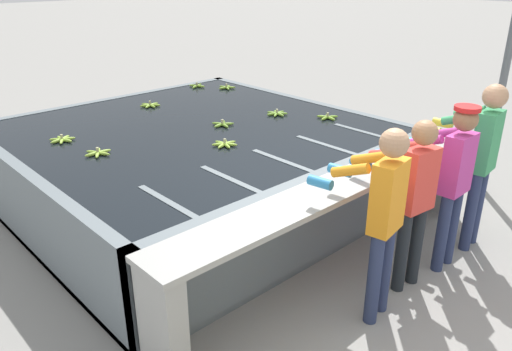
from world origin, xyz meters
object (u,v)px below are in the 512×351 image
banana_bunch_floating_5 (197,86)px  support_post_right (506,66)px  worker_1 (413,191)px  worker_3 (481,152)px  banana_bunch_ledge_0 (402,150)px  worker_0 (382,209)px  banana_bunch_floating_6 (328,117)px  banana_bunch_floating_8 (225,144)px  banana_bunch_floating_7 (62,140)px  banana_bunch_floating_0 (227,87)px  banana_bunch_floating_2 (277,113)px  banana_bunch_floating_4 (98,153)px  banana_bunch_floating_1 (223,124)px  knife_0 (379,168)px  worker_2 (453,173)px  banana_bunch_floating_3 (150,105)px

banana_bunch_floating_5 → support_post_right: (1.58, -3.99, 0.65)m
worker_1 → support_post_right: bearing=9.0°
worker_3 → banana_bunch_ledge_0: 0.74m
worker_0 → banana_bunch_floating_6: worker_0 is taller
banana_bunch_floating_8 → banana_bunch_ledge_0: size_ratio=1.00×
banana_bunch_floating_7 → banana_bunch_floating_0: bearing=13.5°
worker_3 → banana_bunch_floating_8: size_ratio=6.07×
banana_bunch_floating_2 → worker_0: bearing=-118.7°
worker_1 → worker_3: size_ratio=0.92×
banana_bunch_floating_4 → banana_bunch_floating_5: same height
banana_bunch_ledge_0 → banana_bunch_floating_2: bearing=88.7°
banana_bunch_floating_0 → banana_bunch_floating_7: (-2.91, -0.70, -0.00)m
worker_0 → banana_bunch_floating_1: (0.56, 2.61, -0.02)m
banana_bunch_floating_4 → banana_bunch_ledge_0: 3.10m
worker_0 → knife_0: bearing=35.8°
banana_bunch_floating_5 → banana_bunch_floating_2: bearing=-95.7°
worker_2 → banana_bunch_floating_8: (-0.98, 2.06, -0.01)m
banana_bunch_floating_4 → banana_bunch_floating_7: 0.66m
worker_1 → banana_bunch_floating_2: worker_1 is taller
banana_bunch_ledge_0 → knife_0: (-0.56, -0.10, -0.01)m
worker_1 → banana_bunch_floating_4: (-1.54, 2.65, 0.02)m
worker_1 → banana_bunch_floating_3: (-0.16, 3.90, 0.02)m
worker_3 → banana_bunch_floating_0: (0.18, 4.07, -0.07)m
worker_1 → support_post_right: (2.58, 0.41, 0.67)m
banana_bunch_floating_8 → worker_1: bearing=-77.7°
banana_bunch_floating_7 → knife_0: size_ratio=0.83×
banana_bunch_floating_3 → banana_bunch_floating_8: same height
banana_bunch_ledge_0 → banana_bunch_floating_3: bearing=105.6°
worker_0 → banana_bunch_floating_5: bearing=70.7°
worker_2 → banana_bunch_floating_6: bearing=72.7°
knife_0 → worker_1: bearing=-113.3°
banana_bunch_floating_2 → banana_bunch_floating_3: 1.75m
banana_bunch_floating_2 → banana_bunch_floating_4: bearing=174.8°
banana_bunch_floating_6 → support_post_right: 2.16m
banana_bunch_floating_2 → banana_bunch_floating_7: same height
worker_1 → banana_bunch_floating_7: worker_1 is taller
banana_bunch_floating_3 → banana_bunch_floating_8: (-0.28, -1.92, 0.00)m
banana_bunch_floating_6 → worker_2: bearing=-107.3°
worker_0 → worker_1: 0.57m
banana_bunch_floating_4 → banana_bunch_ledge_0: bearing=-41.7°
banana_bunch_floating_2 → banana_bunch_floating_6: bearing=-58.0°
worker_1 → banana_bunch_floating_8: bearing=102.3°
banana_bunch_floating_4 → worker_1: bearing=-59.8°
banana_bunch_ledge_0 → banana_bunch_floating_6: bearing=73.4°
banana_bunch_floating_1 → banana_bunch_floating_6: bearing=-29.9°
banana_bunch_floating_3 → banana_bunch_floating_6: size_ratio=1.02×
worker_2 → banana_bunch_ledge_0: bearing=71.4°
worker_1 → worker_2: bearing=-7.5°
worker_2 → banana_bunch_floating_1: 2.68m
banana_bunch_floating_0 → banana_bunch_floating_1: 1.93m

